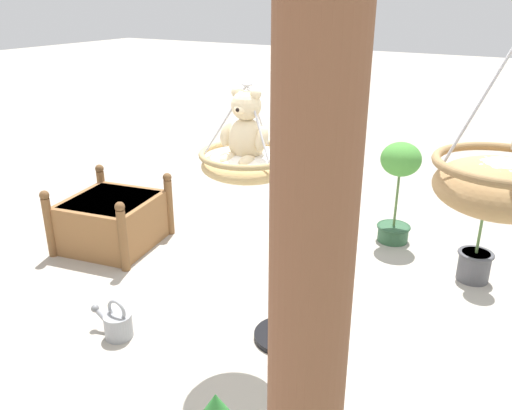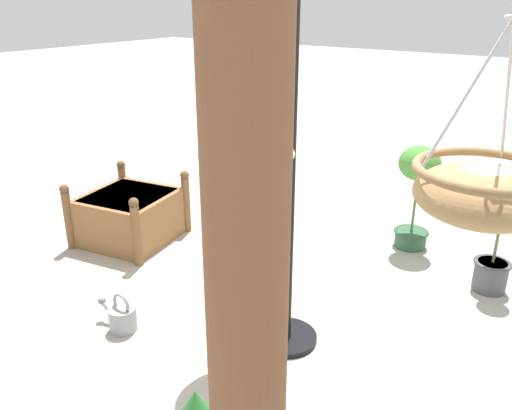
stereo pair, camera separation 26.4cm
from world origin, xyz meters
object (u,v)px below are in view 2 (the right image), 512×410
object	(u,v)px
watering_can	(122,317)
teddy_bear	(244,132)
display_pole_central	(288,245)
potted_plant_conical_shrub	(417,186)
potted_plant_flowering_red	(495,249)
wooden_planter_box	(130,215)
greenhouse_pillar_right	(247,373)
hanging_basket_with_teddy	(247,163)
hanging_basket_left_high	(484,191)

from	to	relation	value
watering_can	teddy_bear	bearing A→B (deg)	-160.88
display_pole_central	potted_plant_conical_shrub	xyz separation A→B (m)	(-0.19, -1.95, -0.13)
potted_plant_conical_shrub	watering_can	xyz separation A→B (m)	(1.23, 2.54, -0.52)
potted_plant_flowering_red	potted_plant_conical_shrub	world-z (taller)	potted_plant_conical_shrub
potted_plant_conical_shrub	wooden_planter_box	bearing A→B (deg)	31.89
display_pole_central	watering_can	xyz separation A→B (m)	(1.04, 0.58, -0.65)
display_pole_central	greenhouse_pillar_right	xyz separation A→B (m)	(-0.93, 1.71, 0.57)
hanging_basket_with_teddy	teddy_bear	bearing A→B (deg)	90.00
hanging_basket_with_teddy	potted_plant_conical_shrub	size ratio (longest dim) A/B	0.57
teddy_bear	wooden_planter_box	size ratio (longest dim) A/B	0.43
hanging_basket_left_high	teddy_bear	bearing A→B (deg)	-14.97
greenhouse_pillar_right	display_pole_central	bearing A→B (deg)	-61.57
display_pole_central	hanging_basket_with_teddy	bearing A→B (deg)	59.04
potted_plant_conical_shrub	display_pole_central	bearing A→B (deg)	84.42
potted_plant_flowering_red	hanging_basket_with_teddy	bearing A→B (deg)	57.24
greenhouse_pillar_right	potted_plant_flowering_red	distance (m)	3.40
wooden_planter_box	teddy_bear	bearing A→B (deg)	158.73
display_pole_central	potted_plant_conical_shrub	distance (m)	1.97
display_pole_central	watering_can	world-z (taller)	display_pole_central
display_pole_central	hanging_basket_with_teddy	distance (m)	0.67
hanging_basket_with_teddy	hanging_basket_left_high	distance (m)	1.47
teddy_bear	greenhouse_pillar_right	bearing A→B (deg)	126.80
teddy_bear	potted_plant_flowering_red	xyz separation A→B (m)	(-1.16, -1.82, -1.17)
potted_plant_flowering_red	potted_plant_conical_shrub	size ratio (longest dim) A/B	0.87
display_pole_central	greenhouse_pillar_right	world-z (taller)	greenhouse_pillar_right
greenhouse_pillar_right	hanging_basket_with_teddy	bearing A→B (deg)	-53.62
greenhouse_pillar_right	potted_plant_conical_shrub	distance (m)	3.80
watering_can	hanging_basket_with_teddy	bearing A→B (deg)	-159.62
display_pole_central	potted_plant_flowering_red	bearing A→B (deg)	-123.05
potted_plant_conical_shrub	watering_can	world-z (taller)	potted_plant_conical_shrub
hanging_basket_left_high	greenhouse_pillar_right	bearing A→B (deg)	73.18
potted_plant_flowering_red	watering_can	distance (m)	2.97
hanging_basket_with_teddy	watering_can	distance (m)	1.57
potted_plant_conical_shrub	watering_can	size ratio (longest dim) A/B	2.88
hanging_basket_with_teddy	potted_plant_flowering_red	world-z (taller)	hanging_basket_with_teddy
teddy_bear	potted_plant_flowering_red	distance (m)	2.46
hanging_basket_with_teddy	teddy_bear	xyz separation A→B (m)	(-0.00, 0.02, 0.19)
potted_plant_flowering_red	teddy_bear	bearing A→B (deg)	57.56
display_pole_central	wooden_planter_box	size ratio (longest dim) A/B	2.36
greenhouse_pillar_right	wooden_planter_box	world-z (taller)	greenhouse_pillar_right
potted_plant_flowering_red	hanging_basket_left_high	bearing A→B (deg)	96.22
teddy_bear	watering_can	xyz separation A→B (m)	(0.89, 0.31, -1.44)
display_pole_central	potted_plant_flowering_red	xyz separation A→B (m)	(-1.01, -1.55, -0.38)
hanging_basket_with_teddy	wooden_planter_box	xyz separation A→B (m)	(1.99, -0.75, -1.09)
hanging_basket_left_high	wooden_planter_box	bearing A→B (deg)	-18.73
hanging_basket_left_high	greenhouse_pillar_right	world-z (taller)	greenhouse_pillar_right
watering_can	wooden_planter_box	bearing A→B (deg)	-44.64
hanging_basket_with_teddy	wooden_planter_box	size ratio (longest dim) A/B	0.56
wooden_planter_box	potted_plant_flowering_red	world-z (taller)	potted_plant_flowering_red
potted_plant_flowering_red	watering_can	bearing A→B (deg)	46.10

